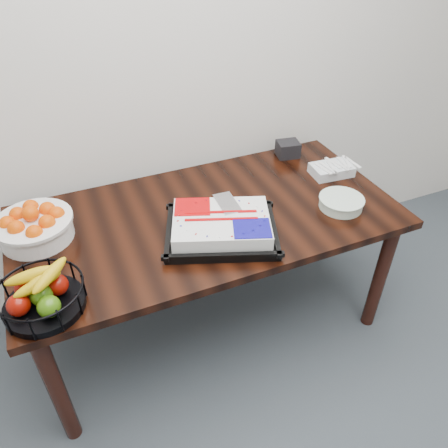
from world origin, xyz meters
name	(u,v)px	position (x,y,z in m)	size (l,w,h in m)	color
table	(208,229)	(0.00, 2.00, 0.66)	(1.80, 0.90, 0.75)	black
cake_tray	(221,226)	(0.00, 1.83, 0.80)	(0.58, 0.52, 0.10)	black
tangerine_bowl	(33,221)	(-0.75, 2.13, 0.84)	(0.33, 0.33, 0.21)	white
fruit_basket	(41,295)	(-0.76, 1.69, 0.82)	(0.31, 0.31, 0.16)	black
plate_stack	(341,203)	(0.61, 1.80, 0.78)	(0.22, 0.22, 0.05)	white
fork_bag	(331,169)	(0.75, 2.08, 0.78)	(0.23, 0.16, 0.06)	silver
napkin_box	(288,149)	(0.63, 2.35, 0.79)	(0.12, 0.10, 0.09)	black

